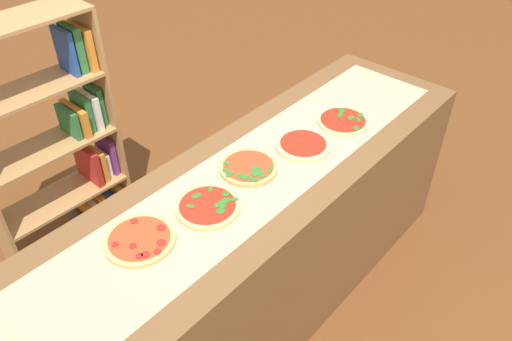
# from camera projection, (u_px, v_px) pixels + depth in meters

# --- Properties ---
(ground_plane) EXTENTS (12.00, 12.00, 0.00)m
(ground_plane) POSITION_uv_depth(u_px,v_px,m) (256.00, 303.00, 2.89)
(ground_plane) COLOR brown
(counter) EXTENTS (2.64, 0.74, 0.95)m
(counter) POSITION_uv_depth(u_px,v_px,m) (256.00, 246.00, 2.59)
(counter) COLOR brown
(counter) RESTS_ON ground_plane
(parchment_paper) EXTENTS (2.44, 0.49, 0.00)m
(parchment_paper) POSITION_uv_depth(u_px,v_px,m) (256.00, 174.00, 2.29)
(parchment_paper) COLOR tan
(parchment_paper) RESTS_ON counter
(pizza_pepperoni_0) EXTENTS (0.28, 0.28, 0.02)m
(pizza_pepperoni_0) POSITION_uv_depth(u_px,v_px,m) (140.00, 239.00, 1.96)
(pizza_pepperoni_0) COLOR tan
(pizza_pepperoni_0) RESTS_ON parchment_paper
(pizza_spinach_1) EXTENTS (0.28, 0.28, 0.03)m
(pizza_spinach_1) POSITION_uv_depth(u_px,v_px,m) (208.00, 207.00, 2.10)
(pizza_spinach_1) COLOR #DBB26B
(pizza_spinach_1) RESTS_ON parchment_paper
(pizza_spinach_2) EXTENTS (0.27, 0.27, 0.03)m
(pizza_spinach_2) POSITION_uv_depth(u_px,v_px,m) (248.00, 168.00, 2.31)
(pizza_spinach_2) COLOR tan
(pizza_spinach_2) RESTS_ON parchment_paper
(pizza_plain_3) EXTENTS (0.27, 0.27, 0.02)m
(pizza_plain_3) POSITION_uv_depth(u_px,v_px,m) (303.00, 145.00, 2.45)
(pizza_plain_3) COLOR #E5C17F
(pizza_plain_3) RESTS_ON parchment_paper
(pizza_spinach_4) EXTENTS (0.27, 0.27, 0.03)m
(pizza_spinach_4) POSITION_uv_depth(u_px,v_px,m) (343.00, 121.00, 2.61)
(pizza_spinach_4) COLOR #E5C17F
(pizza_spinach_4) RESTS_ON parchment_paper
(bookshelf) EXTENTS (0.80, 0.30, 1.47)m
(bookshelf) POSITION_uv_depth(u_px,v_px,m) (68.00, 151.00, 2.94)
(bookshelf) COLOR #A87A47
(bookshelf) RESTS_ON ground_plane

